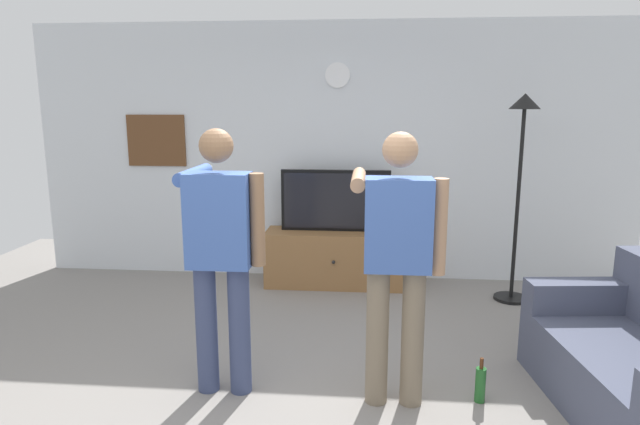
% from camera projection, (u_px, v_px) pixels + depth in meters
% --- Properties ---
extents(back_wall, '(6.40, 0.10, 2.70)m').
position_uv_depth(back_wall, '(333.00, 153.00, 5.77)').
color(back_wall, silver).
rests_on(back_wall, ground_plane).
extents(tv_stand, '(1.43, 0.48, 0.57)m').
position_uv_depth(tv_stand, '(335.00, 258.00, 5.63)').
color(tv_stand, olive).
rests_on(tv_stand, ground_plane).
extents(television, '(1.12, 0.07, 0.63)m').
position_uv_depth(television, '(336.00, 201.00, 5.56)').
color(television, black).
rests_on(television, tv_stand).
extents(wall_clock, '(0.25, 0.03, 0.25)m').
position_uv_depth(wall_clock, '(338.00, 75.00, 5.55)').
color(wall_clock, white).
extents(framed_picture, '(0.64, 0.04, 0.55)m').
position_uv_depth(framed_picture, '(157.00, 140.00, 5.85)').
color(framed_picture, brown).
extents(floor_lamp, '(0.32, 0.32, 1.96)m').
position_uv_depth(floor_lamp, '(521.00, 155.00, 4.97)').
color(floor_lamp, black).
rests_on(floor_lamp, ground_plane).
extents(person_standing_nearer_lamp, '(0.58, 0.78, 1.72)m').
position_uv_depth(person_standing_nearer_lamp, '(221.00, 248.00, 3.41)').
color(person_standing_nearer_lamp, '#384266').
rests_on(person_standing_nearer_lamp, ground_plane).
extents(person_standing_nearer_couch, '(0.58, 0.78, 1.71)m').
position_uv_depth(person_standing_nearer_couch, '(397.00, 255.00, 3.27)').
color(person_standing_nearer_couch, '#7A6B56').
rests_on(person_standing_nearer_couch, ground_plane).
extents(beverage_bottle, '(0.07, 0.07, 0.30)m').
position_uv_depth(beverage_bottle, '(480.00, 384.00, 3.42)').
color(beverage_bottle, '#1E5923').
rests_on(beverage_bottle, ground_plane).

